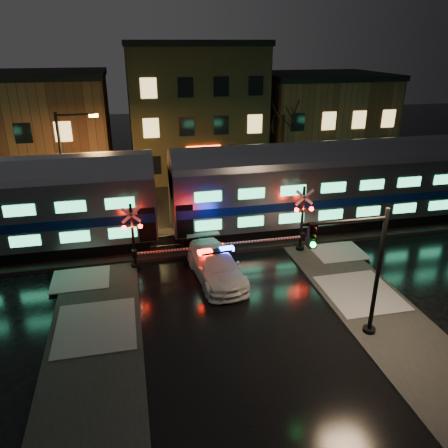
% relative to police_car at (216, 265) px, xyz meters
% --- Properties ---
extents(ground, '(120.00, 120.00, 0.00)m').
position_rel_police_car_xyz_m(ground, '(0.32, -0.23, -0.82)').
color(ground, black).
rests_on(ground, ground).
extents(ballast, '(90.00, 4.20, 0.24)m').
position_rel_police_car_xyz_m(ballast, '(0.32, 4.77, -0.70)').
color(ballast, black).
rests_on(ballast, ground).
extents(sidewalk_left, '(4.00, 20.00, 0.12)m').
position_rel_police_car_xyz_m(sidewalk_left, '(-6.18, -6.23, -0.76)').
color(sidewalk_left, '#2D2D2D').
rests_on(sidewalk_left, ground).
extents(sidewalk_right, '(4.00, 20.00, 0.12)m').
position_rel_police_car_xyz_m(sidewalk_right, '(6.82, -6.23, -0.76)').
color(sidewalk_right, '#2D2D2D').
rests_on(sidewalk_right, ground).
extents(building_left, '(14.00, 10.00, 9.00)m').
position_rel_police_car_xyz_m(building_left, '(-12.68, 21.77, 3.68)').
color(building_left, brown).
rests_on(building_left, ground).
extents(building_mid, '(12.00, 11.00, 11.50)m').
position_rel_police_car_xyz_m(building_mid, '(2.32, 22.27, 4.93)').
color(building_mid, brown).
rests_on(building_mid, ground).
extents(building_right, '(12.00, 10.00, 8.50)m').
position_rel_police_car_xyz_m(building_right, '(15.32, 21.77, 3.43)').
color(building_right, brown).
rests_on(building_right, ground).
extents(train, '(51.00, 3.12, 5.92)m').
position_rel_police_car_xyz_m(train, '(-2.30, 4.76, 2.57)').
color(train, black).
rests_on(train, ballast).
extents(police_car, '(2.77, 5.76, 1.79)m').
position_rel_police_car_xyz_m(police_car, '(0.00, 0.00, 0.00)').
color(police_car, white).
rests_on(police_car, ground).
extents(crossing_signal_right, '(5.87, 0.66, 4.16)m').
position_rel_police_car_xyz_m(crossing_signal_right, '(5.34, 2.08, 0.90)').
color(crossing_signal_right, black).
rests_on(crossing_signal_right, ground).
extents(crossing_signal_left, '(5.48, 0.64, 3.88)m').
position_rel_police_car_xyz_m(crossing_signal_left, '(-3.88, 2.07, 0.78)').
color(crossing_signal_left, black).
rests_on(crossing_signal_left, ground).
extents(traffic_light, '(3.84, 0.70, 5.94)m').
position_rel_police_car_xyz_m(traffic_light, '(4.68, -6.24, 2.34)').
color(traffic_light, black).
rests_on(traffic_light, ground).
extents(streetlight, '(2.63, 0.28, 7.88)m').
position_rel_police_car_xyz_m(streetlight, '(-8.04, 8.77, 3.73)').
color(streetlight, black).
rests_on(streetlight, ground).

